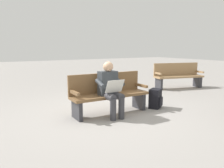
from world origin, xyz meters
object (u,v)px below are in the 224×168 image
bench_far (178,75)px  person_seated (110,88)px  bench_near (109,93)px  backpack (156,99)px

bench_far → person_seated: bearing=38.0°
bench_near → backpack: 1.24m
bench_near → backpack: bearing=169.2°
backpack → bench_far: bench_far is taller
backpack → bench_far: size_ratio=0.25×
bench_near → bench_far: same height
person_seated → backpack: 1.35m
bench_near → backpack: bench_near is taller
person_seated → bench_far: size_ratio=0.63×
person_seated → backpack: person_seated is taller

